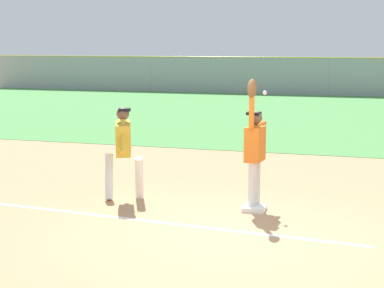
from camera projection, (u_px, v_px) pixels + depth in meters
name	position (u px, v px, depth m)	size (l,w,h in m)	color
ground_plane	(228.00, 234.00, 8.97)	(77.12, 77.12, 0.00)	tan
outfield_grass	(315.00, 114.00, 24.30)	(42.30, 18.55, 0.01)	#4C8C47
chalk_foul_line	(23.00, 206.00, 10.48)	(12.00, 0.10, 0.01)	white
first_base	(254.00, 208.00, 10.23)	(0.38, 0.38, 0.08)	white
fielder	(255.00, 146.00, 10.16)	(0.31, 0.90, 2.28)	silver
runner	(124.00, 147.00, 10.79)	(0.87, 0.82, 1.72)	white
baseball	(265.00, 93.00, 10.38)	(0.07, 0.07, 0.07)	white
outfield_fence	(329.00, 76.00, 32.91)	(42.38, 0.08, 2.13)	#93999E
parked_car_white	(188.00, 77.00, 38.92)	(4.46, 2.24, 1.25)	white
parked_car_tan	(260.00, 79.00, 36.94)	(4.54, 2.39, 1.25)	tan
parked_car_silver	(347.00, 81.00, 35.23)	(4.53, 2.37, 1.25)	#B7B7BC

